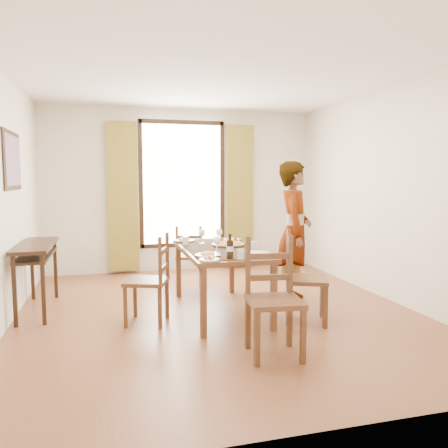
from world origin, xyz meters
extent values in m
plane|color=#592A1B|center=(0.00, 0.00, 0.00)|extent=(5.00, 5.00, 0.00)
cube|color=beige|center=(0.00, 2.50, 1.35)|extent=(4.50, 0.10, 2.70)
cube|color=beige|center=(0.00, -2.50, 1.35)|extent=(4.50, 0.10, 2.70)
cube|color=beige|center=(-2.25, 0.00, 1.35)|extent=(0.10, 5.00, 2.70)
cube|color=beige|center=(2.25, 0.00, 1.35)|extent=(0.10, 5.00, 2.70)
cube|color=white|center=(0.00, 0.00, 2.72)|extent=(4.50, 5.00, 0.04)
cube|color=white|center=(0.00, 2.47, 1.45)|extent=(1.30, 0.04, 2.00)
cube|color=olive|center=(-0.98, 2.41, 1.25)|extent=(0.48, 0.10, 2.40)
cube|color=olive|center=(0.98, 2.41, 1.25)|extent=(0.48, 0.10, 2.40)
cube|color=black|center=(-2.24, 0.60, 1.75)|extent=(0.02, 0.86, 0.66)
cube|color=#B93022|center=(-2.23, 0.60, 1.75)|extent=(0.01, 0.76, 0.56)
cube|color=black|center=(-2.03, 0.60, 0.78)|extent=(0.38, 1.20, 0.04)
cube|color=black|center=(-2.03, 0.60, 0.66)|extent=(0.34, 1.10, 0.03)
cube|color=black|center=(-2.17, 0.05, 0.38)|extent=(0.04, 0.04, 0.76)
cube|color=black|center=(-2.17, 1.15, 0.38)|extent=(0.04, 0.04, 0.76)
cube|color=black|center=(-1.89, 0.05, 0.38)|extent=(0.04, 0.04, 0.76)
cube|color=black|center=(-1.89, 1.15, 0.38)|extent=(0.04, 0.04, 0.76)
cube|color=brown|center=(0.03, 0.03, 0.72)|extent=(0.85, 1.69, 0.05)
cube|color=black|center=(0.03, 0.03, 0.75)|extent=(0.78, 1.55, 0.01)
cube|color=brown|center=(-0.33, -0.75, 0.35)|extent=(0.06, 0.06, 0.70)
cube|color=brown|center=(-0.33, 0.81, 0.35)|extent=(0.06, 0.06, 0.70)
cube|color=brown|center=(0.39, -0.75, 0.35)|extent=(0.06, 0.06, 0.70)
cube|color=brown|center=(0.39, 0.81, 0.35)|extent=(0.06, 0.06, 0.70)
cube|color=#53361B|center=(-0.83, -0.16, 0.45)|extent=(0.54, 0.54, 0.04)
cube|color=#53361B|center=(-0.94, 0.07, 0.23)|extent=(0.04, 0.04, 0.45)
cube|color=#53361B|center=(-0.60, -0.04, 0.23)|extent=(0.04, 0.04, 0.45)
cube|color=#53361B|center=(-1.06, -0.27, 0.23)|extent=(0.04, 0.04, 0.45)
cube|color=#53361B|center=(-0.72, -0.39, 0.23)|extent=(0.04, 0.04, 0.45)
cube|color=#53361B|center=(-0.59, -0.05, 0.71)|extent=(0.04, 0.04, 0.51)
cube|color=#53361B|center=(-0.71, -0.39, 0.71)|extent=(0.04, 0.04, 0.51)
cube|color=#53361B|center=(-0.65, -0.22, 0.61)|extent=(0.14, 0.35, 0.05)
cube|color=#53361B|center=(-0.65, -0.22, 0.79)|extent=(0.14, 0.35, 0.05)
cube|color=#53361B|center=(-0.08, 1.42, 0.42)|extent=(0.46, 0.46, 0.04)
cube|color=#53361B|center=(0.12, 1.54, 0.21)|extent=(0.04, 0.04, 0.42)
cube|color=#53361B|center=(0.05, 1.22, 0.21)|extent=(0.04, 0.04, 0.42)
cube|color=#53361B|center=(-0.21, 1.61, 0.21)|extent=(0.04, 0.04, 0.42)
cube|color=#53361B|center=(-0.28, 1.29, 0.21)|extent=(0.04, 0.04, 0.42)
cube|color=#53361B|center=(0.05, 1.21, 0.65)|extent=(0.03, 0.03, 0.46)
cube|color=#53361B|center=(-0.28, 1.28, 0.65)|extent=(0.03, 0.03, 0.46)
cube|color=#53361B|center=(-0.12, 1.24, 0.56)|extent=(0.33, 0.09, 0.05)
cube|color=#53361B|center=(-0.12, 1.24, 0.72)|extent=(0.33, 0.09, 0.05)
cube|color=#53361B|center=(0.17, -1.34, 0.49)|extent=(0.51, 0.51, 0.04)
cube|color=#53361B|center=(-0.05, -1.51, 0.25)|extent=(0.04, 0.04, 0.49)
cube|color=#53361B|center=(0.00, -1.12, 0.25)|extent=(0.04, 0.04, 0.49)
cube|color=#53361B|center=(0.34, -1.56, 0.25)|extent=(0.04, 0.04, 0.49)
cube|color=#53361B|center=(0.39, -1.17, 0.25)|extent=(0.04, 0.04, 0.49)
cube|color=#53361B|center=(0.00, -1.11, 0.76)|extent=(0.04, 0.04, 0.54)
cube|color=#53361B|center=(0.39, -1.16, 0.76)|extent=(0.04, 0.04, 0.54)
cube|color=#53361B|center=(0.20, -1.14, 0.65)|extent=(0.39, 0.07, 0.05)
cube|color=#53361B|center=(0.20, -1.14, 0.85)|extent=(0.39, 0.07, 0.05)
cube|color=#53361B|center=(0.84, -0.57, 0.47)|extent=(0.57, 0.57, 0.04)
cube|color=#53361B|center=(0.94, -0.81, 0.23)|extent=(0.04, 0.04, 0.47)
cube|color=#53361B|center=(0.60, -0.67, 0.23)|extent=(0.04, 0.04, 0.47)
cube|color=#53361B|center=(1.09, -0.47, 0.23)|extent=(0.04, 0.04, 0.47)
cube|color=#53361B|center=(0.74, -0.32, 0.23)|extent=(0.04, 0.04, 0.47)
cube|color=#53361B|center=(0.59, -0.67, 0.73)|extent=(0.04, 0.04, 0.52)
cube|color=#53361B|center=(0.73, -0.32, 0.73)|extent=(0.04, 0.04, 0.52)
cube|color=#53361B|center=(0.66, -0.49, 0.62)|extent=(0.17, 0.35, 0.05)
cube|color=#53361B|center=(0.66, -0.49, 0.81)|extent=(0.17, 0.35, 0.05)
imported|color=#95989E|center=(1.05, 0.23, 0.88)|extent=(0.95, 0.90, 1.76)
cylinder|color=silver|center=(0.35, -0.25, 0.81)|extent=(0.07, 0.07, 0.10)
cylinder|color=silver|center=(-0.32, 0.34, 0.81)|extent=(0.07, 0.07, 0.10)
cylinder|color=silver|center=(0.05, -0.73, 0.81)|extent=(0.07, 0.07, 0.10)
camera|label=1|loc=(-1.19, -4.80, 1.55)|focal=35.00mm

